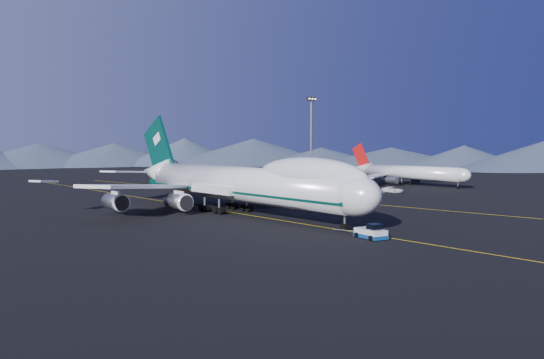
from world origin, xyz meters
TOP-DOWN VIEW (x-y plane):
  - ground at (0.00, 0.00)m, footprint 500.00×500.00m
  - taxiway_line_main at (0.00, 0.00)m, footprint 0.25×220.00m
  - taxiway_line_side at (30.00, 10.00)m, footprint 28.08×198.09m
  - mountain_ridge at (124.84, 10.92)m, footprint 374.91×567.11m
  - boeing_747 at (0.00, 0.03)m, footprint 59.62×72.43m
  - pushback_tug at (-2.50, -34.03)m, footprint 3.43×5.22m
  - second_jet at (82.81, 27.80)m, footprint 40.00×45.19m
  - service_van at (57.90, 12.62)m, footprint 3.42×6.01m
  - floodlight_mast at (72.18, 59.99)m, footprint 3.49×2.62m

SIDE VIEW (x-z plane):
  - ground at x=0.00m, z-range 0.00..0.00m
  - taxiway_line_main at x=0.00m, z-range 0.01..0.01m
  - taxiway_line_side at x=30.00m, z-range 0.01..0.01m
  - pushback_tug at x=-2.50m, z-range -0.39..1.73m
  - service_van at x=57.90m, z-range 0.00..1.58m
  - second_jet at x=82.81m, z-range -2.54..10.32m
  - boeing_747 at x=0.00m, z-range -3.87..15.50m
  - mountain_ridge at x=124.84m, z-range 0.00..12.00m
  - floodlight_mast at x=72.18m, z-range 0.19..28.45m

